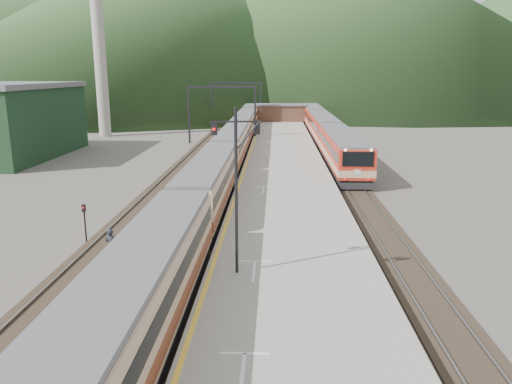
{
  "coord_description": "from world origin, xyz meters",
  "views": [
    {
      "loc": [
        4.73,
        -15.08,
        9.76
      ],
      "look_at": [
        3.44,
        17.19,
        2.0
      ],
      "focal_mm": 35.0,
      "sensor_mm": 36.0,
      "label": 1
    }
  ],
  "objects_px": {
    "main_train": "(232,147)",
    "signal_mast": "(236,175)",
    "second_train": "(323,126)",
    "worker": "(111,246)"
  },
  "relations": [
    {
      "from": "second_train",
      "to": "signal_mast",
      "type": "distance_m",
      "value": 52.58
    },
    {
      "from": "main_train",
      "to": "signal_mast",
      "type": "height_order",
      "value": "signal_mast"
    },
    {
      "from": "second_train",
      "to": "signal_mast",
      "type": "relative_size",
      "value": 8.7
    },
    {
      "from": "main_train",
      "to": "second_train",
      "type": "height_order",
      "value": "second_train"
    },
    {
      "from": "main_train",
      "to": "worker",
      "type": "relative_size",
      "value": 50.13
    },
    {
      "from": "main_train",
      "to": "signal_mast",
      "type": "distance_m",
      "value": 33.0
    },
    {
      "from": "second_train",
      "to": "worker",
      "type": "bearing_deg",
      "value": -107.59
    },
    {
      "from": "signal_mast",
      "to": "main_train",
      "type": "bearing_deg",
      "value": 95.31
    },
    {
      "from": "second_train",
      "to": "signal_mast",
      "type": "bearing_deg",
      "value": -99.28
    },
    {
      "from": "worker",
      "to": "main_train",
      "type": "bearing_deg",
      "value": -80.91
    }
  ]
}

